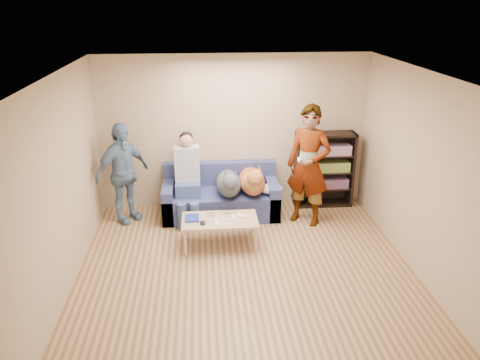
{
  "coord_description": "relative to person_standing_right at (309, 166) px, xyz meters",
  "views": [
    {
      "loc": [
        -0.54,
        -5.09,
        3.44
      ],
      "look_at": [
        0.0,
        1.2,
        0.95
      ],
      "focal_mm": 35.0,
      "sensor_mm": 36.0,
      "label": 1
    }
  ],
  "objects": [
    {
      "name": "person_seated",
      "position": [
        -1.9,
        0.3,
        -0.19
      ],
      "size": [
        0.4,
        0.73,
        1.47
      ],
      "color": "#3B4683",
      "rests_on": "sofa"
    },
    {
      "name": "notebook_blue",
      "position": [
        -1.83,
        -0.6,
        -0.53
      ],
      "size": [
        0.2,
        0.26,
        0.03
      ],
      "primitive_type": "cube",
      "color": "navy",
      "rests_on": "coffee_table"
    },
    {
      "name": "headphone_cup_a",
      "position": [
        -1.23,
        -0.67,
        -0.53
      ],
      "size": [
        0.07,
        0.07,
        0.02
      ],
      "primitive_type": "cylinder",
      "color": "white",
      "rests_on": "coffee_table"
    },
    {
      "name": "dog_tan",
      "position": [
        -0.85,
        0.24,
        -0.32
      ],
      "size": [
        0.42,
        1.17,
        0.61
      ],
      "color": "#C5693C",
      "rests_on": "sofa"
    },
    {
      "name": "pen_orange",
      "position": [
        -1.45,
        -0.81,
        -0.54
      ],
      "size": [
        0.13,
        0.06,
        0.01
      ],
      "primitive_type": "cylinder",
      "rotation": [
        0.0,
        1.57,
        0.35
      ],
      "color": "orange",
      "rests_on": "coffee_table"
    },
    {
      "name": "wallet",
      "position": [
        -1.68,
        -0.77,
        -0.54
      ],
      "size": [
        0.07,
        0.12,
        0.02
      ],
      "primitive_type": "cube",
      "color": "black",
      "rests_on": "coffee_table"
    },
    {
      "name": "wall_right",
      "position": [
        1.13,
        -1.67,
        0.34
      ],
      "size": [
        0.0,
        5.0,
        5.0
      ],
      "primitive_type": "plane",
      "rotation": [
        1.57,
        0.0,
        -1.57
      ],
      "color": "tan",
      "rests_on": "ground"
    },
    {
      "name": "pen_black",
      "position": [
        -1.31,
        -0.47,
        -0.54
      ],
      "size": [
        0.13,
        0.08,
        0.01
      ],
      "primitive_type": "cylinder",
      "rotation": [
        0.0,
        1.57,
        -0.52
      ],
      "color": "black",
      "rests_on": "coffee_table"
    },
    {
      "name": "wall_back",
      "position": [
        -1.12,
        0.83,
        0.34
      ],
      "size": [
        4.5,
        0.0,
        4.5
      ],
      "primitive_type": "plane",
      "rotation": [
        1.57,
        0.0,
        0.0
      ],
      "color": "tan",
      "rests_on": "ground"
    },
    {
      "name": "person_standing_left",
      "position": [
        -2.92,
        0.31,
        -0.14
      ],
      "size": [
        0.97,
        0.95,
        1.64
      ],
      "primitive_type": "imported",
      "rotation": [
        0.0,
        0.0,
        0.76
      ],
      "color": "#6788A6",
      "rests_on": "ground"
    },
    {
      "name": "person_standing_right",
      "position": [
        0.0,
        0.0,
        0.0
      ],
      "size": [
        0.84,
        0.77,
        1.93
      ],
      "primitive_type": "imported",
      "rotation": [
        0.0,
        0.0,
        -0.59
      ],
      "color": "gray",
      "rests_on": "ground"
    },
    {
      "name": "dog_gray",
      "position": [
        -1.24,
        0.19,
        -0.33
      ],
      "size": [
        0.41,
        1.25,
        0.59
      ],
      "color": "#464A50",
      "rests_on": "sofa"
    },
    {
      "name": "coffee_table",
      "position": [
        -1.43,
        -0.65,
        -0.59
      ],
      "size": [
        1.1,
        0.6,
        0.42
      ],
      "color": "tan",
      "rests_on": "ground"
    },
    {
      "name": "wall_front",
      "position": [
        -1.12,
        -4.17,
        0.34
      ],
      "size": [
        4.5,
        0.0,
        4.5
      ],
      "primitive_type": "plane",
      "rotation": [
        -1.57,
        0.0,
        0.0
      ],
      "color": "tan",
      "rests_on": "ground"
    },
    {
      "name": "camera_silver",
      "position": [
        -1.55,
        -0.53,
        -0.52
      ],
      "size": [
        0.11,
        0.06,
        0.05
      ],
      "primitive_type": "cube",
      "color": "#B5B5BA",
      "rests_on": "coffee_table"
    },
    {
      "name": "controller_b",
      "position": [
        -1.07,
        -0.63,
        -0.53
      ],
      "size": [
        0.09,
        0.06,
        0.03
      ],
      "primitive_type": "cube",
      "color": "silver",
      "rests_on": "coffee_table"
    },
    {
      "name": "blanket",
      "position": [
        -0.55,
        0.24,
        -0.47
      ],
      "size": [
        0.4,
        0.34,
        0.14
      ],
      "primitive_type": "ellipsoid",
      "color": "#AAABAF",
      "rests_on": "sofa"
    },
    {
      "name": "controller_a",
      "position": [
        -1.15,
        -0.55,
        -0.53
      ],
      "size": [
        0.04,
        0.13,
        0.03
      ],
      "primitive_type": "cube",
      "color": "white",
      "rests_on": "coffee_table"
    },
    {
      "name": "ground",
      "position": [
        -1.12,
        -1.67,
        -0.96
      ],
      "size": [
        5.0,
        5.0,
        0.0
      ],
      "primitive_type": "plane",
      "color": "brown",
      "rests_on": "ground"
    },
    {
      "name": "headphone_cup_b",
      "position": [
        -1.23,
        -0.59,
        -0.53
      ],
      "size": [
        0.07,
        0.07,
        0.02
      ],
      "primitive_type": "cylinder",
      "color": "white",
      "rests_on": "coffee_table"
    },
    {
      "name": "ceiling",
      "position": [
        -1.12,
        -1.67,
        1.64
      ],
      "size": [
        5.0,
        5.0,
        0.0
      ],
      "primitive_type": "plane",
      "rotation": [
        3.14,
        0.0,
        0.0
      ],
      "color": "white",
      "rests_on": "ground"
    },
    {
      "name": "wall_left",
      "position": [
        -3.37,
        -1.67,
        0.34
      ],
      "size": [
        0.0,
        5.0,
        5.0
      ],
      "primitive_type": "plane",
      "rotation": [
        1.57,
        0.0,
        1.57
      ],
      "color": "tan",
      "rests_on": "ground"
    },
    {
      "name": "sofa",
      "position": [
        -1.37,
        0.42,
        -0.68
      ],
      "size": [
        1.9,
        0.85,
        0.82
      ],
      "color": "#515B93",
      "rests_on": "ground"
    },
    {
      "name": "magazine",
      "position": [
        -1.35,
        -0.73,
        -0.52
      ],
      "size": [
        0.22,
        0.17,
        0.01
      ],
      "primitive_type": "cube",
      "color": "#A9A087",
      "rests_on": "coffee_table"
    },
    {
      "name": "bookshelf",
      "position": [
        0.43,
        0.66,
        -0.29
      ],
      "size": [
        1.0,
        0.34,
        1.3
      ],
      "color": "black",
      "rests_on": "ground"
    },
    {
      "name": "held_controller",
      "position": [
        -0.2,
        -0.2,
        0.18
      ],
      "size": [
        0.07,
        0.14,
        0.03
      ],
      "primitive_type": "cube",
      "rotation": [
        0.0,
        0.0,
        -0.24
      ],
      "color": "white",
      "rests_on": "person_standing_right"
    },
    {
      "name": "papers",
      "position": [
        -1.38,
        -0.75,
        -0.54
      ],
      "size": [
        0.26,
        0.2,
        0.02
      ],
      "primitive_type": "cube",
      "color": "white",
      "rests_on": "coffee_table"
    }
  ]
}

